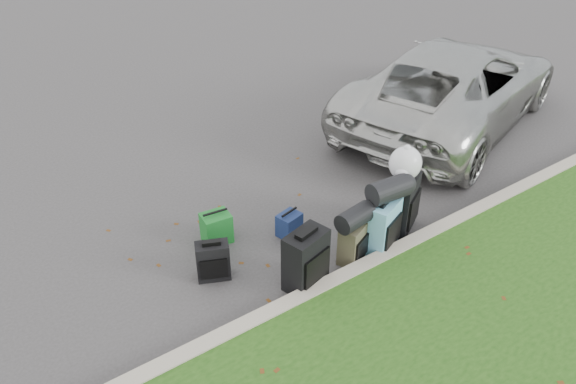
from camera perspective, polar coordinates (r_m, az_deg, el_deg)
ground at (r=7.04m, az=1.60°, el=-4.23°), size 120.00×120.00×0.00m
curb at (r=6.40m, az=6.98°, el=-8.09°), size 120.00×0.18×0.15m
suv at (r=9.85m, az=16.43°, el=10.38°), size 5.43×3.74×1.38m
suitcase_small_black at (r=6.32m, az=-7.63°, el=-6.95°), size 0.42×0.33×0.46m
suitcase_large_black_left at (r=6.09m, az=1.81°, el=-6.94°), size 0.54×0.40×0.70m
suitcase_olive at (r=6.53m, az=6.59°, el=-5.16°), size 0.42×0.35×0.49m
suitcase_teal at (r=6.70m, az=9.50°, el=-3.43°), size 0.54×0.43×0.67m
suitcase_large_black_right at (r=7.06m, az=11.45°, el=-1.16°), size 0.58×0.50×0.74m
tote_green at (r=6.87m, az=-7.28°, el=-3.64°), size 0.37×0.31×0.38m
tote_navy at (r=6.94m, az=0.12°, el=-3.33°), size 0.32×0.28×0.30m
duffel_left at (r=6.31m, az=6.84°, el=-2.59°), size 0.48×0.31×0.24m
duffel_right at (r=6.49m, az=10.21°, el=0.22°), size 0.50×0.31×0.27m
trash_bag at (r=6.76m, az=11.83°, el=2.87°), size 0.40×0.40×0.40m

